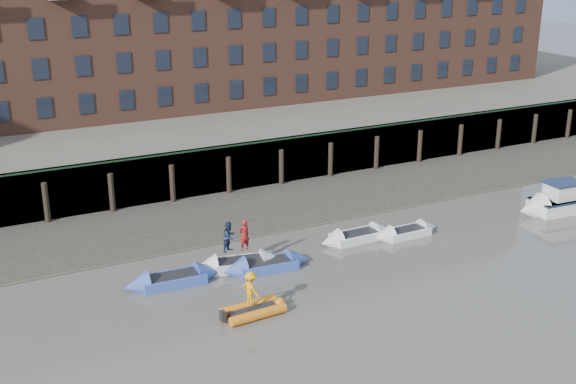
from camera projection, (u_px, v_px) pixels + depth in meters
ground at (386, 353)px, 30.22m from camera, size 220.00×220.00×0.00m
foreshore at (223, 216)px, 45.36m from camera, size 110.00×8.00×0.50m
mud_band at (245, 234)px, 42.50m from camera, size 110.00×1.60×0.10m
river_wall at (198, 173)px, 48.52m from camera, size 110.00×1.23×3.30m
bank_terrace at (140, 129)px, 59.97m from camera, size 110.00×28.00×3.20m
rowboat_2 at (173, 279)px, 36.22m from camera, size 5.04×1.70×1.44m
rowboat_3 at (239, 264)px, 38.00m from camera, size 5.00×2.32×1.40m
rowboat_4 at (267, 265)px, 37.84m from camera, size 4.95×1.79×1.41m
rowboat_5 at (357, 236)px, 41.57m from camera, size 4.75×1.40×1.38m
rowboat_6 at (406, 232)px, 42.20m from camera, size 4.35×1.28×1.26m
rib_tender at (256, 309)px, 33.30m from camera, size 3.10×1.60×0.53m
motor_launch at (554, 203)px, 45.76m from camera, size 6.23×2.41×2.52m
person_rower_a at (244, 235)px, 37.69m from camera, size 0.68×0.49×1.72m
person_rower_b at (229, 237)px, 37.58m from camera, size 1.01×0.96×1.64m
person_rib_crew at (251, 288)px, 32.93m from camera, size 0.85×1.18×1.65m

